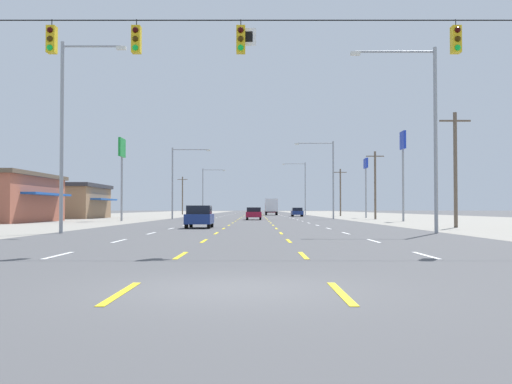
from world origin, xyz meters
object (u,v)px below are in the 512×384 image
object	(u,v)px
pole_sign_left_row_1	(119,156)
streetlight_left_row_1	(174,177)
streetlight_left_row_0	(65,124)
sedan_far_right_mid	(294,212)
sedan_center_turn_far	(251,211)
sedan_center_turn_near	(251,213)
pole_sign_right_row_1	(400,154)
streetlight_left_row_2	(202,188)
streetlight_right_row_0	(423,124)
streetlight_right_row_1	(326,173)
pole_sign_right_row_2	(363,172)
hatchback_inner_left_nearest	(197,217)
streetlight_right_row_2	(300,185)
box_truck_inner_right_midfar	(268,206)

from	to	relation	value
pole_sign_left_row_1	streetlight_left_row_1	world-z (taller)	streetlight_left_row_1
streetlight_left_row_0	streetlight_left_row_1	bearing A→B (deg)	89.64
sedan_far_right_mid	sedan_center_turn_far	xyz separation A→B (m)	(-7.16, 23.25, 0.00)
sedan_center_turn_near	pole_sign_right_row_1	size ratio (longest dim) A/B	0.48
sedan_center_turn_near	streetlight_left_row_2	size ratio (longest dim) A/B	0.49
streetlight_right_row_0	streetlight_right_row_1	size ratio (longest dim) A/B	1.03
sedan_center_turn_near	pole_sign_right_row_2	world-z (taller)	pole_sign_right_row_2
hatchback_inner_left_nearest	sedan_center_turn_far	xyz separation A→B (m)	(3.45, 79.91, -0.03)
streetlight_left_row_0	streetlight_right_row_2	xyz separation A→B (m)	(19.52, 85.06, 0.13)
hatchback_inner_left_nearest	streetlight_right_row_2	bearing A→B (deg)	80.26
streetlight_right_row_2	hatchback_inner_left_nearest	bearing A→B (deg)	-99.74
sedan_far_right_mid	streetlight_right_row_2	bearing A→B (deg)	82.75
sedan_center_turn_near	sedan_center_turn_far	xyz separation A→B (m)	(-0.15, 50.70, 0.00)
pole_sign_right_row_2	streetlight_right_row_1	distance (m)	11.28
streetlight_left_row_0	sedan_center_turn_far	bearing A→B (deg)	83.66
pole_sign_right_row_2	streetlight_right_row_1	size ratio (longest dim) A/B	0.86
sedan_center_turn_far	streetlight_right_row_0	distance (m)	89.04
streetlight_left_row_0	streetlight_right_row_0	world-z (taller)	streetlight_left_row_0
streetlight_right_row_0	streetlight_left_row_0	bearing A→B (deg)	-180.00
streetlight_right_row_0	hatchback_inner_left_nearest	bearing A→B (deg)	147.22
streetlight_left_row_2	streetlight_right_row_2	world-z (taller)	streetlight_right_row_2
pole_sign_right_row_1	streetlight_left_row_2	world-z (taller)	pole_sign_right_row_1
pole_sign_right_row_2	sedan_center_turn_near	bearing A→B (deg)	-138.25
pole_sign_right_row_2	streetlight_left_row_2	size ratio (longest dim) A/B	0.91
hatchback_inner_left_nearest	sedan_center_turn_far	world-z (taller)	hatchback_inner_left_nearest
streetlight_right_row_1	streetlight_right_row_2	xyz separation A→B (m)	(0.08, 42.53, 0.28)
sedan_center_turn_near	streetlight_right_row_0	size ratio (longest dim) A/B	0.44
sedan_far_right_mid	streetlight_left_row_1	size ratio (longest dim) A/B	0.50
streetlight_left_row_1	streetlight_left_row_2	size ratio (longest dim) A/B	0.98
hatchback_inner_left_nearest	sedan_far_right_mid	world-z (taller)	hatchback_inner_left_nearest
streetlight_right_row_0	streetlight_left_row_1	xyz separation A→B (m)	(-19.23, 42.53, -0.55)
box_truck_inner_right_midfar	streetlight_right_row_2	size ratio (longest dim) A/B	0.69
streetlight_right_row_1	pole_sign_left_row_1	bearing A→B (deg)	-154.21
hatchback_inner_left_nearest	pole_sign_left_row_1	world-z (taller)	pole_sign_left_row_1
sedan_far_right_mid	streetlight_right_row_2	distance (m)	20.79
pole_sign_right_row_2	streetlight_right_row_2	bearing A→B (deg)	100.73
streetlight_right_row_0	streetlight_left_row_1	size ratio (longest dim) A/B	1.12
sedan_center_turn_near	box_truck_inner_right_midfar	bearing A→B (deg)	86.08
streetlight_left_row_0	streetlight_right_row_1	distance (m)	46.76
sedan_far_right_mid	streetlight_right_row_0	xyz separation A→B (m)	(2.51, -65.11, 5.16)
streetlight_right_row_1	sedan_center_turn_near	bearing A→B (deg)	-152.81
streetlight_right_row_0	streetlight_left_row_1	distance (m)	46.68
streetlight_right_row_0	streetlight_right_row_1	distance (m)	42.53
pole_sign_left_row_1	sedan_far_right_mid	bearing A→B (deg)	58.16
pole_sign_left_row_1	streetlight_right_row_2	size ratio (longest dim) A/B	0.85
hatchback_inner_left_nearest	box_truck_inner_right_midfar	bearing A→B (deg)	84.90
pole_sign_right_row_1	hatchback_inner_left_nearest	bearing A→B (deg)	-132.58
box_truck_inner_right_midfar	streetlight_right_row_2	xyz separation A→B (m)	(6.24, -0.81, 4.23)
sedan_far_right_mid	box_truck_inner_right_midfar	world-z (taller)	box_truck_inner_right_midfar
streetlight_left_row_1	box_truck_inner_right_midfar	bearing A→B (deg)	73.28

